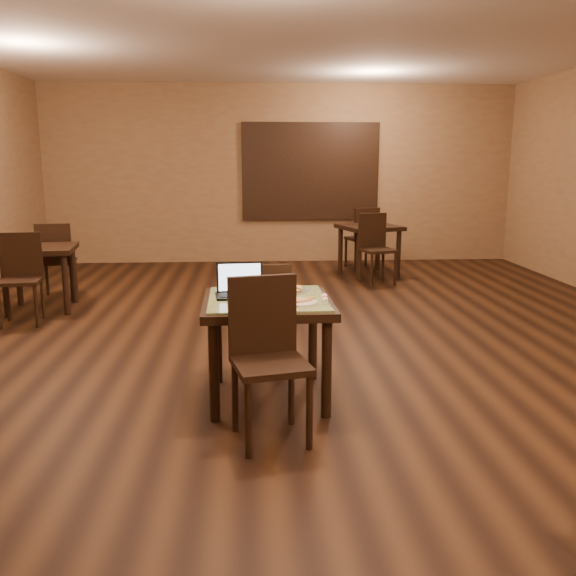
{
  "coord_description": "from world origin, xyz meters",
  "views": [
    {
      "loc": [
        -0.53,
        -5.58,
        1.73
      ],
      "look_at": [
        -0.27,
        -1.37,
        0.85
      ],
      "focal_mm": 38.0,
      "sensor_mm": 36.0,
      "label": 1
    }
  ],
  "objects": [
    {
      "name": "spatula",
      "position": [
        -0.27,
        -1.08,
        0.79
      ],
      "size": [
        0.22,
        0.28,
        0.01
      ],
      "primitive_type": "cube",
      "rotation": [
        0.0,
        0.0,
        0.5
      ],
      "color": "silver",
      "rests_on": "pizza_whole"
    },
    {
      "name": "other_table_b",
      "position": [
        -3.0,
        1.61,
        0.63
      ],
      "size": [
        0.9,
        0.9,
        0.75
      ],
      "rotation": [
        0.0,
        0.0,
        0.14
      ],
      "color": "black",
      "rests_on": "ground"
    },
    {
      "name": "pizza_pan",
      "position": [
        -0.29,
        -1.06,
        0.77
      ],
      "size": [
        0.39,
        0.39,
        0.01
      ],
      "primitive_type": "cylinder",
      "color": "silver",
      "rests_on": "tiled_table"
    },
    {
      "name": "pizza_slice",
      "position": [
        -0.19,
        -1.48,
        0.79
      ],
      "size": [
        0.24,
        0.24,
        0.02
      ],
      "primitive_type": null,
      "rotation": [
        0.0,
        0.0,
        0.52
      ],
      "color": "beige",
      "rests_on": "plate"
    },
    {
      "name": "tiled_table",
      "position": [
        -0.41,
        -1.3,
        0.66
      ],
      "size": [
        0.94,
        0.94,
        0.76
      ],
      "rotation": [
        0.0,
        0.0,
        0.02
      ],
      "color": "black",
      "rests_on": "ground"
    },
    {
      "name": "other_table_a_chair_far",
      "position": [
        1.3,
        4.16,
        0.56
      ],
      "size": [
        0.53,
        0.53,
        1.0
      ],
      "rotation": [
        0.0,
        0.0,
        3.42
      ],
      "color": "black",
      "rests_on": "ground"
    },
    {
      "name": "other_table_a_chair_near",
      "position": [
        1.25,
        2.99,
        0.56
      ],
      "size": [
        0.53,
        0.53,
        1.0
      ],
      "rotation": [
        0.0,
        0.0,
        0.28
      ],
      "color": "black",
      "rests_on": "ground"
    },
    {
      "name": "other_table_b_chair_far",
      "position": [
        -2.99,
        2.17,
        0.55
      ],
      "size": [
        0.47,
        0.47,
        0.97
      ],
      "rotation": [
        0.0,
        0.0,
        3.28
      ],
      "color": "black",
      "rests_on": "ground"
    },
    {
      "name": "wall_back",
      "position": [
        0.0,
        5.0,
        1.5
      ],
      "size": [
        8.0,
        0.02,
        3.0
      ],
      "primitive_type": "cube",
      "color": "olive",
      "rests_on": "ground"
    },
    {
      "name": "chair_main_far",
      "position": [
        -0.41,
        -0.68,
        0.52
      ],
      "size": [
        0.43,
        0.43,
        0.92
      ],
      "rotation": [
        0.0,
        0.0,
        3.21
      ],
      "color": "black",
      "rests_on": "ground"
    },
    {
      "name": "ground",
      "position": [
        0.0,
        0.0,
        0.0
      ],
      "size": [
        10.0,
        10.0,
        0.0
      ],
      "primitive_type": "plane",
      "color": "black",
      "rests_on": "ground"
    },
    {
      "name": "other_table_b_chair_near",
      "position": [
        -3.01,
        1.04,
        0.55
      ],
      "size": [
        0.47,
        0.47,
        0.97
      ],
      "rotation": [
        0.0,
        0.0,
        0.14
      ],
      "color": "black",
      "rests_on": "ground"
    },
    {
      "name": "mural",
      "position": [
        0.5,
        4.96,
        1.55
      ],
      "size": [
        2.34,
        0.05,
        1.64
      ],
      "color": "#274F91",
      "rests_on": "wall_back"
    },
    {
      "name": "chair_main_near",
      "position": [
        -0.43,
        -1.92,
        0.58
      ],
      "size": [
        0.53,
        0.53,
        1.02
      ],
      "rotation": [
        0.0,
        0.0,
        0.23
      ],
      "color": "black",
      "rests_on": "ground"
    },
    {
      "name": "plate",
      "position": [
        -0.19,
        -1.48,
        0.77
      ],
      "size": [
        0.25,
        0.25,
        0.01
      ],
      "primitive_type": "cylinder",
      "color": "white",
      "rests_on": "tiled_table"
    },
    {
      "name": "other_table_a",
      "position": [
        1.27,
        3.57,
        0.64
      ],
      "size": [
        1.02,
        1.02,
        0.77
      ],
      "rotation": [
        0.0,
        0.0,
        0.28
      ],
      "color": "black",
      "rests_on": "ground"
    },
    {
      "name": "ceiling",
      "position": [
        0.0,
        0.0,
        3.0
      ],
      "size": [
        8.0,
        10.0,
        0.02
      ],
      "primitive_type": "cube",
      "rotation": [
        3.14,
        0.0,
        0.0
      ],
      "color": "silver",
      "rests_on": "wall_back"
    },
    {
      "name": "laptop",
      "position": [
        -0.61,
        -1.2,
        0.82
      ],
      "size": [
        0.36,
        0.3,
        0.23
      ],
      "rotation": [
        0.0,
        0.0,
        0.1
      ],
      "color": "black",
      "rests_on": "tiled_table"
    },
    {
      "name": "napkin_roll",
      "position": [
        -0.01,
        -1.44,
        0.78
      ],
      "size": [
        0.05,
        0.19,
        0.04
      ],
      "rotation": [
        0.0,
        0.0,
        -0.08
      ],
      "color": "white",
      "rests_on": "tiled_table"
    },
    {
      "name": "pizza_whole",
      "position": [
        -0.29,
        -1.06,
        0.78
      ],
      "size": [
        0.31,
        0.31,
        0.02
      ],
      "color": "beige",
      "rests_on": "pizza_pan"
    }
  ]
}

